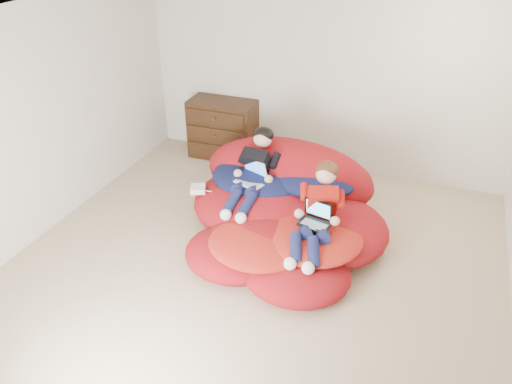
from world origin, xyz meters
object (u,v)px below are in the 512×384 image
older_boy (255,168)px  beanbag_pile (282,209)px  dresser (223,129)px  younger_boy (318,208)px  laptop_white (252,176)px  laptop_black (316,217)px

older_boy → beanbag_pile: bearing=-13.5°
dresser → beanbag_pile: 2.09m
younger_boy → laptop_white: younger_boy is taller
laptop_white → laptop_black: laptop_white is taller
older_boy → younger_boy: 1.00m
laptop_white → laptop_black: size_ratio=1.16×
dresser → older_boy: (1.06, -1.42, 0.26)m
dresser → laptop_white: 1.84m
dresser → laptop_white: (1.06, -1.49, 0.20)m
dresser → beanbag_pile: (1.44, -1.51, -0.15)m
dresser → laptop_white: bearing=-54.5°
older_boy → laptop_black: (0.88, -0.55, -0.12)m
beanbag_pile → younger_boy: bearing=-37.2°
beanbag_pile → laptop_black: bearing=-42.0°
older_boy → dresser: bearing=126.9°
beanbag_pile → younger_boy: 0.73m
laptop_white → older_boy: bearing=90.0°
younger_boy → older_boy: bearing=151.7°
laptop_white → beanbag_pile: bearing=-3.0°
beanbag_pile → laptop_white: size_ratio=6.14×
beanbag_pile → laptop_white: bearing=177.0°
beanbag_pile → older_boy: bearing=166.5°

